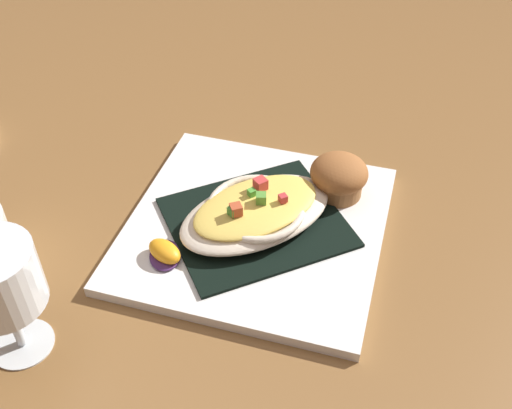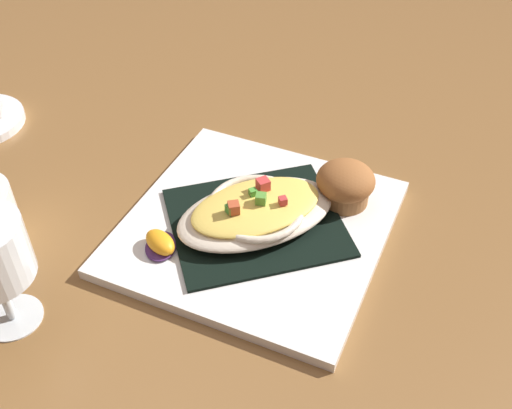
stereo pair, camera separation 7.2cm
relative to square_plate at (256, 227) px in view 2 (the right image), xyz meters
The scene contains 6 objects.
ground_plane 0.01m from the square_plate, ahead, with size 2.60×2.60×0.00m, color brown.
square_plate is the anchor object (origin of this frame).
folded_napkin 0.01m from the square_plate, ahead, with size 0.20×0.17×0.00m, color black.
gratin_dish 0.03m from the square_plate, 155.33° to the right, with size 0.22×0.22×0.04m.
muffin 0.12m from the square_plate, 41.56° to the left, with size 0.07×0.07×0.05m.
orange_garnish 0.12m from the square_plate, 138.49° to the right, with size 0.05×0.06×0.02m.
Camera 2 is at (0.19, -0.50, 0.52)m, focal length 43.23 mm.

